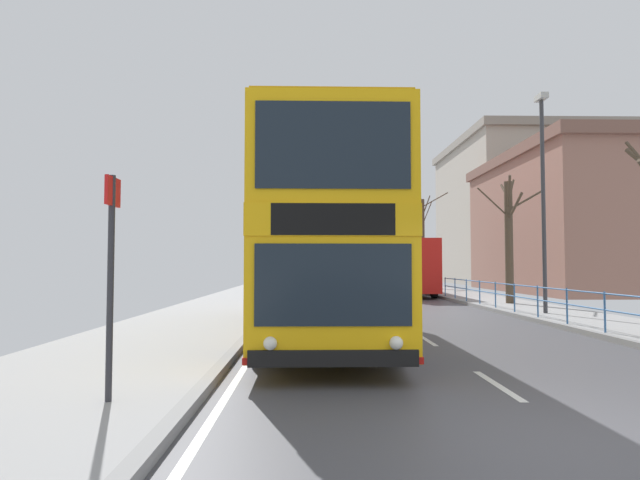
# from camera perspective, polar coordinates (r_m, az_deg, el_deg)

# --- Properties ---
(ground) EXTENTS (15.80, 140.00, 0.20)m
(ground) POSITION_cam_1_polar(r_m,az_deg,el_deg) (6.00, 20.58, -19.56)
(ground) COLOR #46464B
(double_decker_bus_main) EXTENTS (2.85, 11.10, 4.49)m
(double_decker_bus_main) POSITION_cam_1_polar(r_m,az_deg,el_deg) (13.17, 0.20, -0.29)
(double_decker_bus_main) COLOR #F4B20F
(double_decker_bus_main) RESTS_ON ground
(background_bus_far_lane) EXTENTS (2.78, 9.89, 3.19)m
(background_bus_far_lane) POSITION_cam_1_polar(r_m,az_deg,el_deg) (32.34, 8.96, -2.78)
(background_bus_far_lane) COLOR red
(background_bus_far_lane) RESTS_ON ground
(pedestrian_railing_far_kerb) EXTENTS (0.05, 21.07, 1.00)m
(pedestrian_railing_far_kerb) POSITION_cam_1_polar(r_m,az_deg,el_deg) (19.15, 21.24, -5.46)
(pedestrian_railing_far_kerb) COLOR #386BA8
(pedestrian_railing_far_kerb) RESTS_ON ground
(bus_stop_sign_near) EXTENTS (0.08, 0.44, 2.77)m
(bus_stop_sign_near) POSITION_cam_1_polar(r_m,az_deg,el_deg) (7.00, -21.58, -2.19)
(bus_stop_sign_near) COLOR #2D2D33
(bus_stop_sign_near) RESTS_ON ground
(street_lamp_far_side) EXTENTS (0.28, 0.60, 7.65)m
(street_lamp_far_side) POSITION_cam_1_polar(r_m,az_deg,el_deg) (20.10, 22.88, 5.45)
(street_lamp_far_side) COLOR #38383D
(street_lamp_far_side) RESTS_ON ground
(bare_tree_far_00) EXTENTS (2.71, 2.68, 5.55)m
(bare_tree_far_00) POSITION_cam_1_polar(r_m,az_deg,el_deg) (24.54, 19.70, 0.39)
(bare_tree_far_00) COLOR #4C3D2D
(bare_tree_far_00) RESTS_ON ground
(bare_tree_far_02) EXTENTS (3.23, 2.35, 7.08)m
(bare_tree_far_02) POSITION_cam_1_polar(r_m,az_deg,el_deg) (40.06, 10.97, -0.03)
(bare_tree_far_02) COLOR #4C3D2D
(bare_tree_far_02) RESTS_ON ground
(background_building_00) EXTENTS (11.84, 16.62, 9.38)m
(background_building_00) POSITION_cam_1_polar(r_m,az_deg,el_deg) (40.11, 27.10, 1.76)
(background_building_00) COLOR #936656
(background_building_00) RESTS_ON ground
(background_building_01) EXTENTS (13.94, 17.63, 13.64)m
(background_building_01) POSITION_cam_1_polar(r_m,az_deg,el_deg) (54.30, 21.39, 2.81)
(background_building_01) COLOR #B2A899
(background_building_01) RESTS_ON ground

